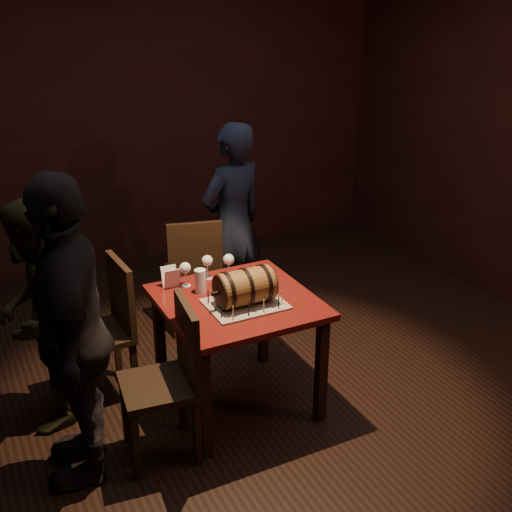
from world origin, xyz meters
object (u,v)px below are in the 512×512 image
wine_glass_left (185,269)px  person_back (233,224)px  chair_left_rear (108,323)px  pub_table (237,315)px  pint_of_ale (200,281)px  chair_left_front (171,372)px  person_left_rear (38,315)px  barrel_cake (245,287)px  wine_glass_mid (207,262)px  person_left_front (72,333)px  chair_back (194,269)px  wine_glass_right (229,260)px

wine_glass_left → person_back: size_ratio=0.10×
chair_left_rear → pub_table: bearing=-35.0°
pint_of_ale → person_back: 1.12m
wine_glass_left → chair_left_front: 0.72m
person_left_rear → chair_left_front: bearing=65.5°
barrel_cake → chair_left_front: (-0.53, -0.15, -0.35)m
wine_glass_mid → person_left_front: size_ratio=0.09×
wine_glass_mid → person_back: size_ratio=0.10×
pub_table → barrel_cake: size_ratio=2.33×
chair_back → person_left_front: 1.65m
barrel_cake → person_left_front: person_left_front is taller
chair_left_front → person_back: bearing=53.3°
pub_table → person_left_front: bearing=-171.2°
wine_glass_left → chair_left_rear: chair_left_rear is taller
wine_glass_right → pint_of_ale: size_ratio=1.07×
wine_glass_left → wine_glass_right: 0.30m
pub_table → chair_left_rear: bearing=145.0°
chair_back → pint_of_ale: bearing=-108.5°
chair_left_front → person_left_rear: size_ratio=0.65×
wine_glass_right → chair_left_front: chair_left_front is taller
barrel_cake → chair_left_rear: (-0.69, 0.57, -0.35)m
barrel_cake → person_left_rear: 1.23m
wine_glass_mid → person_left_front: person_left_front is taller
chair_left_rear → person_left_rear: (-0.42, -0.08, 0.19)m
wine_glass_right → person_left_rear: size_ratio=0.11×
wine_glass_right → pint_of_ale: (-0.25, -0.12, -0.05)m
wine_glass_mid → chair_back: (0.16, 0.65, -0.34)m
barrel_cake → person_left_front: 1.02m
pub_table → wine_glass_right: wine_glass_right is taller
person_left_rear → person_back: bearing=137.0°
wine_glass_mid → chair_left_front: chair_left_front is taller
chair_back → chair_left_rear: 0.96m
wine_glass_right → pint_of_ale: wine_glass_right is taller
pub_table → person_left_front: (-1.01, -0.16, 0.22)m
chair_back → person_left_rear: person_left_rear is taller
chair_left_rear → chair_left_front: size_ratio=1.00×
chair_back → person_left_rear: bearing=-153.5°
chair_left_front → chair_left_rear: bearing=102.7°
person_left_front → person_left_rear: bearing=-156.6°
barrel_cake → person_left_front: (-1.02, -0.06, -0.01)m
wine_glass_mid → person_left_rear: person_left_rear is taller
wine_glass_left → wine_glass_right: same height
chair_back → chair_left_front: size_ratio=1.00×
pub_table → chair_left_front: bearing=-154.9°
wine_glass_left → chair_left_rear: (-0.47, 0.17, -0.35)m
wine_glass_right → pint_of_ale: 0.28m
wine_glass_mid → pint_of_ale: 0.21m
pub_table → chair_back: 1.02m
barrel_cake → pint_of_ale: bearing=121.0°
wine_glass_mid → chair_left_rear: bearing=169.0°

